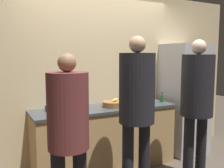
% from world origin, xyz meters
% --- Properties ---
extents(wall_back, '(5.20, 0.06, 2.60)m').
position_xyz_m(wall_back, '(0.00, 0.66, 1.30)').
color(wall_back, '#D6BC8C').
rests_on(wall_back, ground_plane).
extents(counter, '(2.08, 0.64, 0.90)m').
position_xyz_m(counter, '(0.00, 0.36, 0.45)').
color(counter, tan).
rests_on(counter, ground_plane).
extents(refrigerator, '(0.64, 0.66, 1.82)m').
position_xyz_m(refrigerator, '(1.46, 0.32, 0.91)').
color(refrigerator, '#B7B7BC').
rests_on(refrigerator, ground_plane).
extents(person_left, '(0.37, 0.37, 1.65)m').
position_xyz_m(person_left, '(-0.87, -0.67, 1.00)').
color(person_left, black).
rests_on(person_left, ground_plane).
extents(person_center, '(0.40, 0.40, 1.84)m').
position_xyz_m(person_center, '(-0.02, -0.49, 1.13)').
color(person_center, black).
rests_on(person_center, ground_plane).
extents(person_right, '(0.40, 0.40, 1.83)m').
position_xyz_m(person_right, '(0.85, -0.54, 1.12)').
color(person_right, black).
rests_on(person_right, ground_plane).
extents(fruit_bowl, '(0.30, 0.30, 0.12)m').
position_xyz_m(fruit_bowl, '(0.10, 0.30, 0.94)').
color(fruit_bowl, brown).
rests_on(fruit_bowl, counter).
extents(utensil_crock, '(0.10, 0.10, 0.29)m').
position_xyz_m(utensil_crock, '(-0.59, 0.44, 0.98)').
color(utensil_crock, '#ADA393').
rests_on(utensil_crock, counter).
extents(bottle_green, '(0.05, 0.05, 0.15)m').
position_xyz_m(bottle_green, '(0.95, 0.28, 0.96)').
color(bottle_green, '#236033').
rests_on(bottle_green, counter).
extents(bottle_dark, '(0.07, 0.07, 0.15)m').
position_xyz_m(bottle_dark, '(0.85, 0.44, 0.96)').
color(bottle_dark, '#333338').
rests_on(bottle_dark, counter).
extents(cup_blue, '(0.09, 0.09, 0.08)m').
position_xyz_m(cup_blue, '(-0.79, 0.45, 0.94)').
color(cup_blue, '#335184').
rests_on(cup_blue, counter).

